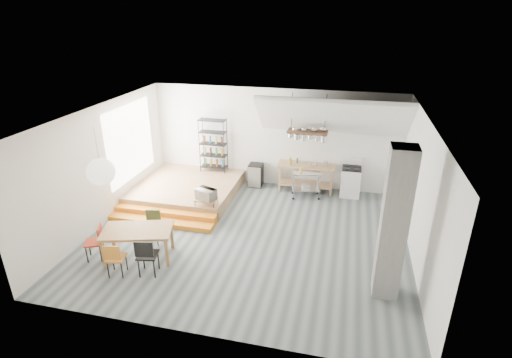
% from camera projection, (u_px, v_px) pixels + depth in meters
% --- Properties ---
extents(floor, '(8.00, 8.00, 0.00)m').
position_uv_depth(floor, '(248.00, 236.00, 10.37)').
color(floor, '#4A5456').
rests_on(floor, ground).
extents(wall_back, '(8.00, 0.04, 3.20)m').
position_uv_depth(wall_back, '(275.00, 138.00, 12.87)').
color(wall_back, silver).
rests_on(wall_back, ground).
extents(wall_left, '(0.04, 7.00, 3.20)m').
position_uv_depth(wall_left, '(102.00, 166.00, 10.59)').
color(wall_left, silver).
rests_on(wall_left, ground).
extents(wall_right, '(0.04, 7.00, 3.20)m').
position_uv_depth(wall_right, '(421.00, 196.00, 8.89)').
color(wall_right, silver).
rests_on(wall_right, ground).
extents(ceiling, '(8.00, 7.00, 0.02)m').
position_uv_depth(ceiling, '(247.00, 115.00, 9.11)').
color(ceiling, white).
rests_on(ceiling, wall_back).
extents(slope_ceiling, '(4.40, 1.44, 1.32)m').
position_uv_depth(slope_ceiling, '(332.00, 117.00, 11.58)').
color(slope_ceiling, white).
rests_on(slope_ceiling, wall_back).
extents(window_pane, '(0.02, 2.50, 2.20)m').
position_uv_depth(window_pane, '(131.00, 142.00, 11.85)').
color(window_pane, white).
rests_on(window_pane, wall_left).
extents(platform, '(3.00, 3.00, 0.40)m').
position_uv_depth(platform, '(187.00, 189.00, 12.61)').
color(platform, '#98764C').
rests_on(platform, ground).
extents(step_lower, '(3.00, 0.35, 0.13)m').
position_uv_depth(step_lower, '(160.00, 222.00, 10.92)').
color(step_lower, orange).
rests_on(step_lower, ground).
extents(step_upper, '(3.00, 0.35, 0.27)m').
position_uv_depth(step_upper, '(166.00, 214.00, 11.20)').
color(step_upper, orange).
rests_on(step_upper, ground).
extents(concrete_column, '(0.50, 0.50, 3.20)m').
position_uv_depth(concrete_column, '(394.00, 225.00, 7.69)').
color(concrete_column, slate).
rests_on(concrete_column, ground).
extents(kitchen_counter, '(1.80, 0.60, 0.91)m').
position_uv_depth(kitchen_counter, '(306.00, 173.00, 12.70)').
color(kitchen_counter, '#98764C').
rests_on(kitchen_counter, ground).
extents(stove, '(0.60, 0.60, 1.18)m').
position_uv_depth(stove, '(350.00, 181.00, 12.47)').
color(stove, white).
rests_on(stove, ground).
extents(pot_rack, '(1.20, 0.50, 1.43)m').
position_uv_depth(pot_rack, '(308.00, 134.00, 11.97)').
color(pot_rack, '#3C2718').
rests_on(pot_rack, ceiling).
extents(wire_shelving, '(0.88, 0.38, 1.80)m').
position_uv_depth(wire_shelving, '(213.00, 144.00, 13.13)').
color(wire_shelving, black).
rests_on(wire_shelving, platform).
extents(microwave_shelf, '(0.60, 0.40, 0.16)m').
position_uv_depth(microwave_shelf, '(206.00, 199.00, 11.12)').
color(microwave_shelf, '#98764C').
rests_on(microwave_shelf, platform).
extents(paper_lantern, '(0.60, 0.60, 0.60)m').
position_uv_depth(paper_lantern, '(101.00, 172.00, 8.61)').
color(paper_lantern, white).
rests_on(paper_lantern, ceiling).
extents(dining_table, '(1.76, 1.29, 0.75)m').
position_uv_depth(dining_table, '(137.00, 233.00, 9.24)').
color(dining_table, '#936035').
rests_on(dining_table, ground).
extents(chair_mustard, '(0.45, 0.45, 0.83)m').
position_uv_depth(chair_mustard, '(115.00, 257.00, 8.64)').
color(chair_mustard, '#C47521').
rests_on(chair_mustard, ground).
extents(chair_black, '(0.50, 0.50, 0.93)m').
position_uv_depth(chair_black, '(146.00, 254.00, 8.64)').
color(chair_black, black).
rests_on(chair_black, ground).
extents(chair_olive, '(0.44, 0.44, 0.83)m').
position_uv_depth(chair_olive, '(153.00, 224.00, 9.96)').
color(chair_olive, '#515729').
rests_on(chair_olive, ground).
extents(chair_red, '(0.51, 0.51, 0.84)m').
position_uv_depth(chair_red, '(96.00, 240.00, 9.27)').
color(chair_red, '#AF2F19').
rests_on(chair_red, ground).
extents(rolling_cart, '(0.93, 0.63, 0.84)m').
position_uv_depth(rolling_cart, '(306.00, 181.00, 12.32)').
color(rolling_cart, silver).
rests_on(rolling_cart, ground).
extents(mini_fridge, '(0.44, 0.44, 0.76)m').
position_uv_depth(mini_fridge, '(256.00, 175.00, 13.20)').
color(mini_fridge, black).
rests_on(mini_fridge, ground).
extents(microwave, '(0.64, 0.53, 0.30)m').
position_uv_depth(microwave, '(206.00, 194.00, 11.05)').
color(microwave, beige).
rests_on(microwave, microwave_shelf).
extents(bowl, '(0.27, 0.27, 0.05)m').
position_uv_depth(bowl, '(312.00, 165.00, 12.50)').
color(bowl, silver).
rests_on(bowl, kitchen_counter).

